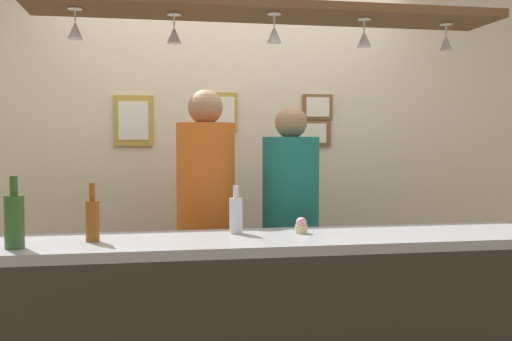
{
  "coord_description": "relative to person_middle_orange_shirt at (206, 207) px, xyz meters",
  "views": [
    {
      "loc": [
        -0.56,
        -3.03,
        1.43
      ],
      "look_at": [
        0.0,
        0.1,
        1.27
      ],
      "focal_mm": 41.58,
      "sensor_mm": 36.0,
      "label": 1
    }
  ],
  "objects": [
    {
      "name": "bottle_soda_clear",
      "position": [
        0.09,
        -0.64,
        0.03
      ],
      "size": [
        0.06,
        0.06,
        0.23
      ],
      "color": "silver",
      "rests_on": "bar_counter"
    },
    {
      "name": "cupcake",
      "position": [
        0.39,
        -0.7,
        -0.02
      ],
      "size": [
        0.06,
        0.06,
        0.08
      ],
      "color": "beige",
      "rests_on": "bar_counter"
    },
    {
      "name": "hanging_wineglass_far_left",
      "position": [
        -0.64,
        -0.73,
        0.87
      ],
      "size": [
        0.07,
        0.07,
        0.13
      ],
      "color": "silver",
      "rests_on": "overhead_glass_rack"
    },
    {
      "name": "hanging_wineglass_center_right",
      "position": [
        1.13,
        -0.7,
        0.87
      ],
      "size": [
        0.07,
        0.07,
        0.13
      ],
      "color": "silver",
      "rests_on": "overhead_glass_rack"
    },
    {
      "name": "bottle_beer_amber_tall",
      "position": [
        -0.57,
        -0.76,
        0.04
      ],
      "size": [
        0.06,
        0.06,
        0.26
      ],
      "color": "brown",
      "rests_on": "bar_counter"
    },
    {
      "name": "picture_frame_crest",
      "position": [
        0.19,
        0.64,
        0.59
      ],
      "size": [
        0.18,
        0.02,
        0.26
      ],
      "color": "#B29338",
      "rests_on": "back_wall"
    },
    {
      "name": "bar_counter",
      "position": [
        0.24,
        -0.92,
        -0.38
      ],
      "size": [
        2.7,
        0.55,
        0.99
      ],
      "color": "#99999E",
      "rests_on": "ground_plane"
    },
    {
      "name": "back_wall",
      "position": [
        0.24,
        0.69,
        0.25
      ],
      "size": [
        4.4,
        0.06,
        2.6
      ],
      "primitive_type": "cube",
      "color": "beige",
      "rests_on": "ground_plane"
    },
    {
      "name": "person_middle_orange_shirt",
      "position": [
        0.0,
        0.0,
        0.0
      ],
      "size": [
        0.34,
        0.34,
        1.73
      ],
      "color": "#2D334C",
      "rests_on": "ground_plane"
    },
    {
      "name": "picture_frame_caricature",
      "position": [
        -0.43,
        0.64,
        0.52
      ],
      "size": [
        0.26,
        0.02,
        0.34
      ],
      "color": "#B29338",
      "rests_on": "back_wall"
    },
    {
      "name": "hanging_wineglass_left",
      "position": [
        -0.21,
        -0.69,
        0.87
      ],
      "size": [
        0.07,
        0.07,
        0.13
      ],
      "color": "silver",
      "rests_on": "overhead_glass_rack"
    },
    {
      "name": "picture_frame_lower_pair",
      "position": [
        0.81,
        0.64,
        0.44
      ],
      "size": [
        0.3,
        0.02,
        0.18
      ],
      "color": "brown",
      "rests_on": "back_wall"
    },
    {
      "name": "hanging_wineglass_center_left",
      "position": [
        0.24,
        -0.78,
        0.87
      ],
      "size": [
        0.07,
        0.07,
        0.13
      ],
      "color": "silver",
      "rests_on": "overhead_glass_rack"
    },
    {
      "name": "bottle_champagne_green",
      "position": [
        -0.87,
        -0.88,
        0.06
      ],
      "size": [
        0.08,
        0.08,
        0.3
      ],
      "color": "#2D5623",
      "rests_on": "bar_counter"
    },
    {
      "name": "picture_frame_upper_small",
      "position": [
        0.86,
        0.64,
        0.63
      ],
      "size": [
        0.22,
        0.02,
        0.18
      ],
      "color": "brown",
      "rests_on": "back_wall"
    },
    {
      "name": "hanging_wineglass_center",
      "position": [
        0.68,
        -0.74,
        0.87
      ],
      "size": [
        0.07,
        0.07,
        0.13
      ],
      "color": "silver",
      "rests_on": "overhead_glass_rack"
    },
    {
      "name": "person_right_teal_shirt",
      "position": [
        0.51,
        0.0,
        -0.06
      ],
      "size": [
        0.34,
        0.34,
        1.64
      ],
      "color": "#2D334C",
      "rests_on": "ground_plane"
    },
    {
      "name": "overhead_glass_rack",
      "position": [
        0.24,
        -0.71,
        0.98
      ],
      "size": [
        2.2,
        0.36,
        0.04
      ],
      "primitive_type": "cube",
      "color": "brown"
    }
  ]
}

